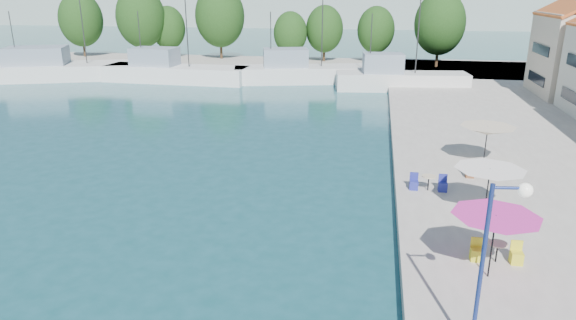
% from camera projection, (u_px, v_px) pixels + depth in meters
% --- Properties ---
extents(quay_far, '(90.00, 16.00, 0.60)m').
position_uv_depth(quay_far, '(281.00, 67.00, 68.59)').
color(quay_far, '#A49D94').
rests_on(quay_far, ground).
extents(hill_east, '(140.00, 40.00, 12.00)m').
position_uv_depth(hill_east, '(492.00, 3.00, 164.61)').
color(hill_east, '#99A79E').
rests_on(hill_east, ground).
extents(trawler_01, '(22.65, 13.01, 10.20)m').
position_uv_depth(trawler_01, '(63.00, 70.00, 60.59)').
color(trawler_01, silver).
rests_on(trawler_01, ground).
extents(trawler_02, '(16.68, 4.98, 10.20)m').
position_uv_depth(trawler_02, '(172.00, 72.00, 58.81)').
color(trawler_02, white).
rests_on(trawler_02, ground).
extents(trawler_03, '(16.97, 8.07, 10.20)m').
position_uv_depth(trawler_03, '(303.00, 73.00, 58.53)').
color(trawler_03, silver).
rests_on(trawler_03, ground).
extents(trawler_04, '(13.95, 5.17, 10.20)m').
position_uv_depth(trawler_04, '(398.00, 80.00, 54.03)').
color(trawler_04, silver).
rests_on(trawler_04, ground).
extents(tree_01, '(6.23, 6.23, 9.22)m').
position_uv_depth(tree_01, '(81.00, 20.00, 74.75)').
color(tree_01, '#3F2B19').
rests_on(tree_01, quay_far).
extents(tree_02, '(6.79, 6.79, 10.06)m').
position_uv_depth(tree_02, '(141.00, 17.00, 71.99)').
color(tree_02, '#3F2B19').
rests_on(tree_02, quay_far).
extents(tree_03, '(4.93, 4.93, 7.30)m').
position_uv_depth(tree_03, '(168.00, 28.00, 74.42)').
color(tree_03, '#3F2B19').
rests_on(tree_03, quay_far).
extents(tree_04, '(6.94, 6.94, 10.27)m').
position_uv_depth(tree_04, '(220.00, 16.00, 72.24)').
color(tree_04, '#3F2B19').
rests_on(tree_04, quay_far).
extents(tree_05, '(4.57, 4.57, 6.76)m').
position_uv_depth(tree_05, '(290.00, 33.00, 69.55)').
color(tree_05, '#3F2B19').
rests_on(tree_05, quay_far).
extents(tree_06, '(5.10, 5.10, 7.56)m').
position_uv_depth(tree_06, '(324.00, 29.00, 70.18)').
color(tree_06, '#3F2B19').
rests_on(tree_06, quay_far).
extents(tree_07, '(5.03, 5.03, 7.44)m').
position_uv_depth(tree_07, '(376.00, 30.00, 69.55)').
color(tree_07, '#3F2B19').
rests_on(tree_07, quay_far).
extents(tree_08, '(6.36, 6.36, 9.42)m').
position_uv_depth(tree_08, '(440.00, 23.00, 64.71)').
color(tree_08, '#3F2B19').
rests_on(tree_08, quay_far).
extents(umbrella_pink, '(2.99, 2.99, 2.33)m').
position_uv_depth(umbrella_pink, '(495.00, 222.00, 17.25)').
color(umbrella_pink, black).
rests_on(umbrella_pink, quay_right).
extents(umbrella_white, '(3.08, 3.08, 2.09)m').
position_uv_depth(umbrella_white, '(489.00, 174.00, 22.43)').
color(umbrella_white, black).
rests_on(umbrella_white, quay_right).
extents(umbrella_cream, '(3.08, 3.08, 2.20)m').
position_uv_depth(umbrella_cream, '(487.00, 131.00, 28.94)').
color(umbrella_cream, black).
rests_on(umbrella_cream, quay_right).
extents(cafe_table_01, '(1.82, 0.70, 0.76)m').
position_uv_depth(cafe_table_01, '(496.00, 255.00, 18.78)').
color(cafe_table_01, black).
rests_on(cafe_table_01, quay_right).
extents(cafe_table_02, '(1.82, 0.70, 0.76)m').
position_uv_depth(cafe_table_02, '(428.00, 185.00, 25.49)').
color(cafe_table_02, black).
rests_on(cafe_table_02, quay_right).
extents(cafe_table_03, '(1.82, 0.70, 0.76)m').
position_uv_depth(cafe_table_03, '(484.00, 173.00, 27.14)').
color(cafe_table_03, black).
rests_on(cafe_table_03, quay_right).
extents(street_lamp, '(1.03, 0.36, 5.03)m').
position_uv_depth(street_lamp, '(498.00, 240.00, 13.01)').
color(street_lamp, navy).
rests_on(street_lamp, quay_right).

